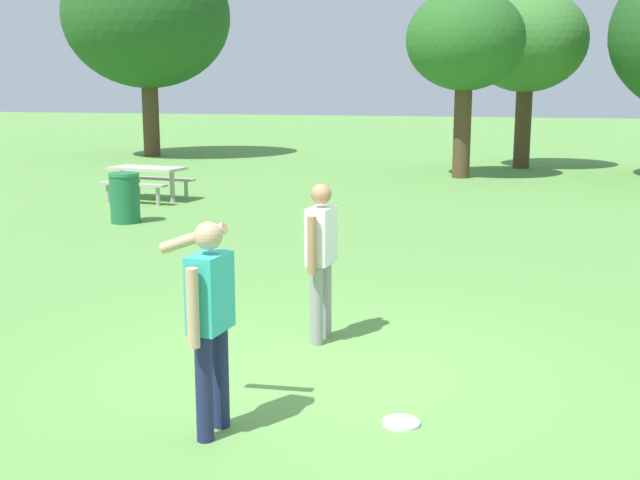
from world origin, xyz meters
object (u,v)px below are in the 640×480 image
(picnic_table_far, at_px, (147,176))
(person_thrower, at_px, (209,312))
(tree_far_right, at_px, (527,42))
(frisbee, at_px, (401,423))
(person_catcher, at_px, (321,252))
(tree_broad_center, at_px, (465,42))
(trash_can_further_along, at_px, (125,198))
(tree_tall_left, at_px, (147,17))

(picnic_table_far, bearing_deg, person_thrower, -60.31)
(tree_far_right, bearing_deg, person_thrower, -94.85)
(frisbee, relative_size, tree_far_right, 0.05)
(person_catcher, height_order, tree_broad_center, tree_broad_center)
(person_thrower, xyz_separation_m, person_catcher, (0.21, 2.36, -0.02))
(person_catcher, relative_size, tree_broad_center, 0.31)
(frisbee, height_order, trash_can_further_along, trash_can_further_along)
(picnic_table_far, xyz_separation_m, tree_far_right, (8.06, 9.67, 3.34))
(tree_tall_left, xyz_separation_m, tree_far_right, (13.29, -0.70, -1.09))
(person_catcher, height_order, frisbee, person_catcher)
(picnic_table_far, height_order, trash_can_further_along, trash_can_further_along)
(tree_broad_center, height_order, tree_far_right, tree_far_right)
(picnic_table_far, relative_size, tree_broad_center, 0.35)
(person_thrower, distance_m, trash_can_further_along, 9.83)
(picnic_table_far, distance_m, trash_can_further_along, 2.97)
(frisbee, bearing_deg, person_catcher, 122.28)
(trash_can_further_along, xyz_separation_m, tree_far_right, (7.07, 12.47, 3.42))
(frisbee, distance_m, picnic_table_far, 13.02)
(trash_can_further_along, bearing_deg, tree_tall_left, 115.26)
(person_thrower, distance_m, tree_tall_left, 24.66)
(tree_broad_center, bearing_deg, picnic_table_far, -134.77)
(person_thrower, height_order, tree_far_right, tree_far_right)
(trash_can_further_along, height_order, tree_broad_center, tree_broad_center)
(tree_tall_left, bearing_deg, tree_broad_center, -18.25)
(frisbee, bearing_deg, tree_far_right, 88.88)
(person_catcher, xyz_separation_m, tree_tall_left, (-11.74, 19.06, 4.05))
(frisbee, xyz_separation_m, tree_tall_left, (-12.89, 20.88, 4.98))
(picnic_table_far, bearing_deg, person_catcher, -53.15)
(person_thrower, distance_m, frisbee, 1.75)
(person_thrower, relative_size, frisbee, 5.50)
(person_thrower, distance_m, tree_broad_center, 17.79)
(tree_tall_left, bearing_deg, person_thrower, -61.71)
(person_catcher, xyz_separation_m, tree_far_right, (1.55, 18.36, 2.96))
(person_catcher, height_order, picnic_table_far, person_catcher)
(picnic_table_far, height_order, tree_far_right, tree_far_right)
(trash_can_further_along, relative_size, tree_tall_left, 0.13)
(trash_can_further_along, bearing_deg, person_catcher, -46.83)
(frisbee, distance_m, tree_far_right, 20.56)
(tree_tall_left, bearing_deg, person_catcher, -58.37)
(frisbee, bearing_deg, tree_tall_left, 121.69)
(frisbee, relative_size, tree_tall_left, 0.04)
(person_thrower, height_order, picnic_table_far, person_thrower)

